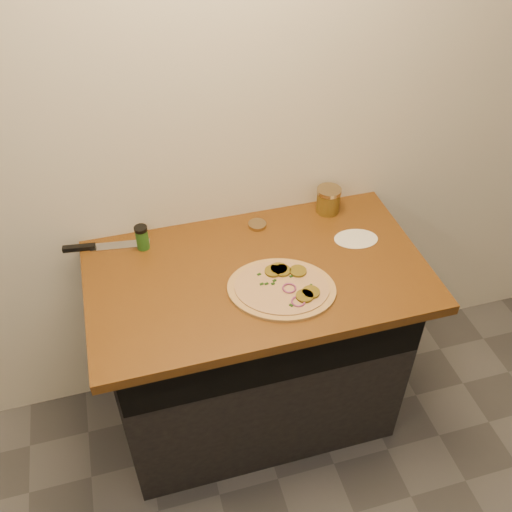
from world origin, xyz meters
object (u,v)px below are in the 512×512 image
object	(u,v)px
pizza	(282,288)
salsa_jar	(328,200)
spice_shaker	(142,237)
chefs_knife	(99,247)

from	to	relation	value
pizza	salsa_jar	size ratio (longest dim) A/B	4.47
pizza	spice_shaker	xyz separation A→B (m)	(-0.43, 0.35, 0.04)
spice_shaker	pizza	bearing A→B (deg)	-39.10
salsa_jar	spice_shaker	world-z (taller)	salsa_jar
chefs_knife	spice_shaker	size ratio (longest dim) A/B	3.31
pizza	chefs_knife	distance (m)	0.71
chefs_knife	salsa_jar	distance (m)	0.90
salsa_jar	pizza	bearing A→B (deg)	-129.24
spice_shaker	salsa_jar	bearing A→B (deg)	2.21
chefs_knife	salsa_jar	bearing A→B (deg)	-0.97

